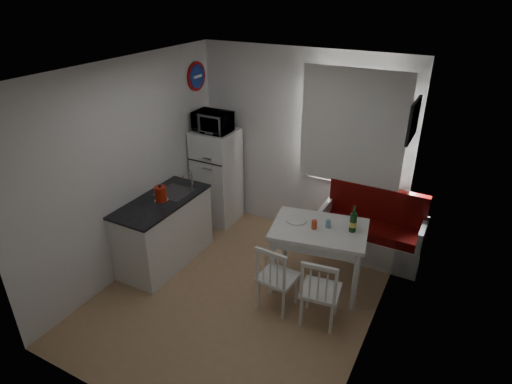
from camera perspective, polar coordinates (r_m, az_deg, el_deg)
floor at (r=5.23m, az=-2.19°, el=-13.43°), size 3.00×3.50×0.02m
ceiling at (r=4.07m, az=-2.85°, el=15.81°), size 3.00×3.50×0.02m
wall_back at (r=5.94m, az=6.09°, el=6.20°), size 3.00×0.02×2.60m
wall_front at (r=3.36m, az=-18.06°, el=-12.84°), size 3.00×0.02×2.60m
wall_left at (r=5.35m, az=-16.51°, el=2.83°), size 0.02×3.50×2.60m
wall_right at (r=4.04m, az=16.30°, el=-5.23°), size 0.02×3.50×2.60m
window at (r=5.60m, az=12.81°, el=7.93°), size 1.22×0.06×1.47m
curtain at (r=5.52m, az=12.66°, el=8.22°), size 1.35×0.02×1.50m
kitchen_counter at (r=5.65m, az=-12.12°, el=-5.00°), size 0.62×1.32×1.16m
wall_sign at (r=6.14m, az=-7.87°, el=15.03°), size 0.03×0.40×0.40m
picture_frame at (r=4.76m, az=20.23°, el=8.99°), size 0.04×0.52×0.42m
bench at (r=5.88m, az=15.02°, el=-5.58°), size 1.33×0.51×0.95m
dining_table at (r=5.01m, az=8.42°, el=-5.60°), size 1.19×0.94×0.81m
chair_left at (r=4.69m, az=2.50°, el=-10.73°), size 0.42×0.40×0.45m
chair_right at (r=4.54m, az=8.31°, el=-12.36°), size 0.45×0.43×0.45m
fridge at (r=6.39m, az=-5.21°, el=2.06°), size 0.57×0.57×1.43m
microwave at (r=6.04m, az=-5.81°, el=9.30°), size 0.51×0.35×0.28m
kettle at (r=5.32m, az=-12.60°, el=-0.24°), size 0.17×0.17×0.23m
wine_bottle at (r=4.88m, az=12.87°, el=-3.51°), size 0.08×0.08×0.32m
drinking_glass_orange at (r=4.91m, az=7.78°, el=-4.33°), size 0.06×0.06×0.10m
drinking_glass_blue at (r=4.96m, az=9.59°, el=-4.21°), size 0.06×0.06×0.09m
plate at (r=5.06m, az=5.39°, el=-3.72°), size 0.25×0.25×0.02m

